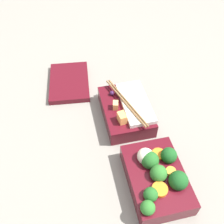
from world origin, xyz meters
The scene contains 4 objects.
ground_plane centered at (0.00, 0.00, 0.00)m, with size 3.00×3.00×0.00m, color gray.
bento_tray_vegetable centered at (-0.12, 0.00, 0.03)m, with size 0.18×0.12×0.08m.
bento_tray_rice centered at (0.10, 0.01, 0.03)m, with size 0.19×0.12×0.07m.
bento_lid centered at (0.27, 0.15, 0.01)m, with size 0.18×0.12×0.02m, color #510F19.
Camera 1 is at (-0.37, 0.16, 0.56)m, focal length 42.00 mm.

